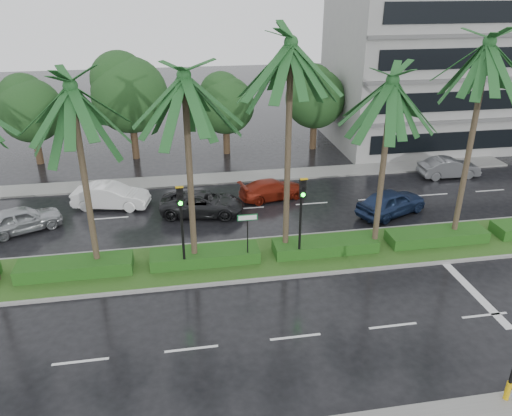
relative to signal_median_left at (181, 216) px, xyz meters
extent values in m
plane|color=black|center=(4.00, -0.30, -3.00)|extent=(120.00, 120.00, 0.00)
cube|color=slate|center=(4.00, 11.70, -2.94)|extent=(40.00, 2.00, 0.12)
cube|color=gray|center=(4.00, 0.70, -2.93)|extent=(36.00, 4.00, 0.14)
cube|color=#28551C|center=(4.00, 0.70, -2.85)|extent=(35.60, 3.70, 0.02)
cube|color=#164F18|center=(-5.00, 0.70, -2.55)|extent=(5.20, 1.40, 0.60)
cube|color=#164F18|center=(1.00, 0.70, -2.55)|extent=(5.20, 1.40, 0.60)
cube|color=#164F18|center=(7.00, 0.70, -2.55)|extent=(5.20, 1.40, 0.60)
cube|color=#164F18|center=(13.00, 0.70, -2.55)|extent=(5.20, 1.40, 0.60)
cube|color=silver|center=(-8.00, 6.70, -2.99)|extent=(2.00, 0.12, 0.01)
cube|color=silver|center=(-4.00, -5.30, -2.99)|extent=(2.00, 0.12, 0.01)
cube|color=silver|center=(-4.00, 6.70, -2.99)|extent=(2.00, 0.12, 0.01)
cube|color=silver|center=(0.00, -5.30, -2.99)|extent=(2.00, 0.12, 0.01)
cube|color=silver|center=(0.00, 6.70, -2.99)|extent=(2.00, 0.12, 0.01)
cube|color=silver|center=(4.00, -5.30, -2.99)|extent=(2.00, 0.12, 0.01)
cube|color=silver|center=(4.00, 6.70, -2.99)|extent=(2.00, 0.12, 0.01)
cube|color=silver|center=(8.00, -5.30, -2.99)|extent=(2.00, 0.12, 0.01)
cube|color=silver|center=(8.00, 6.70, -2.99)|extent=(2.00, 0.12, 0.01)
cube|color=silver|center=(12.00, -5.30, -2.99)|extent=(2.00, 0.12, 0.01)
cube|color=silver|center=(12.00, 6.70, -2.99)|extent=(2.00, 0.12, 0.01)
cube|color=silver|center=(16.00, 6.70, -2.99)|extent=(2.00, 0.12, 0.01)
cube|color=silver|center=(20.00, 6.70, -2.99)|extent=(2.00, 0.12, 0.01)
cube|color=silver|center=(12.50, -3.30, -2.99)|extent=(0.40, 6.00, 0.01)
cylinder|color=#3D3423|center=(-4.00, 0.80, 1.43)|extent=(0.28, 0.28, 8.56)
cylinder|color=#3D3423|center=(-4.00, 0.80, -2.63)|extent=(0.40, 0.40, 0.44)
cylinder|color=#3D3423|center=(0.50, 0.60, 1.60)|extent=(0.28, 0.28, 8.89)
cylinder|color=#3D3423|center=(0.50, 0.60, -2.63)|extent=(0.40, 0.40, 0.44)
cylinder|color=#3D3423|center=(5.00, 0.90, 2.17)|extent=(0.28, 0.28, 10.03)
cylinder|color=#3D3423|center=(5.00, 0.90, -2.63)|extent=(0.40, 0.40, 0.44)
cylinder|color=#3D3423|center=(9.50, 0.50, 1.36)|extent=(0.28, 0.28, 8.42)
cylinder|color=#3D3423|center=(9.50, 0.50, -2.63)|extent=(0.40, 0.40, 0.44)
cylinder|color=#3D3423|center=(14.00, 0.80, 2.10)|extent=(0.28, 0.28, 9.89)
cylinder|color=#3D3423|center=(14.00, 0.80, -2.63)|extent=(0.40, 0.40, 0.44)
cylinder|color=gold|center=(10.00, -9.60, -2.53)|extent=(0.18, 0.18, 0.70)
cylinder|color=black|center=(0.00, 0.10, -1.15)|extent=(0.12, 0.12, 3.40)
cube|color=black|center=(0.00, -0.08, 1.00)|extent=(0.30, 0.18, 0.90)
cube|color=gold|center=(0.00, -0.20, 1.48)|extent=(0.34, 0.12, 0.06)
cylinder|color=black|center=(0.00, -0.18, 1.30)|extent=(0.18, 0.04, 0.18)
cylinder|color=black|center=(0.00, -0.18, 1.00)|extent=(0.18, 0.04, 0.18)
cylinder|color=#0CE519|center=(0.00, -0.18, 0.70)|extent=(0.18, 0.04, 0.18)
cylinder|color=black|center=(5.50, 0.10, -1.15)|extent=(0.12, 0.12, 3.40)
cube|color=black|center=(5.50, -0.08, 1.00)|extent=(0.30, 0.18, 0.90)
cube|color=gold|center=(5.50, -0.20, 1.48)|extent=(0.34, 0.12, 0.06)
cylinder|color=black|center=(5.50, -0.18, 1.30)|extent=(0.18, 0.04, 0.18)
cylinder|color=black|center=(5.50, -0.18, 1.00)|extent=(0.18, 0.04, 0.18)
cylinder|color=#0CE519|center=(5.50, -0.18, 0.70)|extent=(0.18, 0.04, 0.18)
cylinder|color=black|center=(3.00, 0.20, -1.55)|extent=(0.06, 0.06, 2.60)
cube|color=#0C5926|center=(3.00, 0.17, -0.40)|extent=(0.95, 0.04, 0.30)
cube|color=white|center=(3.00, 0.15, -0.40)|extent=(0.85, 0.01, 0.22)
cylinder|color=#342717|center=(-10.00, 17.20, -1.89)|extent=(0.52, 0.52, 2.22)
sphere|color=#163A1B|center=(-10.00, 17.20, 0.99)|extent=(4.56, 4.56, 4.56)
sphere|color=#163A1B|center=(-10.00, 17.50, 1.88)|extent=(3.42, 3.42, 3.42)
cylinder|color=#342717|center=(-3.00, 17.20, -1.66)|extent=(0.52, 0.52, 2.68)
sphere|color=#163A1B|center=(-3.00, 17.20, 1.83)|extent=(5.52, 5.52, 5.52)
sphere|color=#163A1B|center=(-3.00, 17.50, 2.91)|extent=(4.14, 4.14, 4.14)
cylinder|color=#342717|center=(4.00, 17.20, -1.94)|extent=(0.52, 0.52, 2.12)
sphere|color=#163A1B|center=(4.00, 17.20, 0.82)|extent=(4.36, 4.36, 4.36)
sphere|color=#163A1B|center=(4.00, 17.50, 1.66)|extent=(3.27, 3.27, 3.27)
cylinder|color=#342717|center=(11.00, 17.20, -1.87)|extent=(0.52, 0.52, 2.25)
sphere|color=#163A1B|center=(11.00, 17.20, 1.05)|extent=(4.63, 4.63, 4.63)
sphere|color=#163A1B|center=(11.00, 17.50, 1.95)|extent=(3.47, 3.47, 3.47)
cylinder|color=#342717|center=(18.00, 17.20, -1.68)|extent=(0.52, 0.52, 2.64)
sphere|color=#163A1B|center=(18.00, 17.20, 1.75)|extent=(5.43, 5.43, 5.43)
sphere|color=#163A1B|center=(18.00, 17.50, 2.81)|extent=(4.07, 4.07, 4.07)
cube|color=gray|center=(21.00, 17.70, 3.00)|extent=(16.00, 10.00, 12.00)
imported|color=#9FA2A6|center=(-8.54, 5.89, -2.29)|extent=(3.22, 4.46, 1.41)
imported|color=white|center=(-4.04, 8.26, -2.26)|extent=(2.47, 4.71, 1.48)
imported|color=black|center=(1.28, 6.38, -2.32)|extent=(3.04, 5.16, 1.35)
imported|color=maroon|center=(5.78, 7.92, -2.39)|extent=(2.48, 4.45, 1.22)
imported|color=#182749|center=(12.13, 4.50, -2.24)|extent=(3.43, 4.81, 1.52)
imported|color=#525356|center=(18.54, 9.47, -2.32)|extent=(1.50, 4.16, 1.37)
camera|label=1|loc=(-0.12, -20.19, 9.64)|focal=35.00mm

